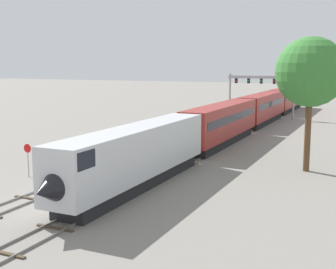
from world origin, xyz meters
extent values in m
plane|color=gray|center=(0.00, 0.00, 0.00)|extent=(400.00, 400.00, 0.00)
cube|color=slate|center=(1.28, 60.00, 0.08)|extent=(0.07, 200.00, 0.16)
cube|color=slate|center=(2.72, 60.00, 0.08)|extent=(0.07, 200.00, 0.16)
cube|color=#473828|center=(2.00, -10.00, 0.05)|extent=(2.60, 0.24, 0.10)
cube|color=#473828|center=(2.00, -6.00, 0.05)|extent=(2.60, 0.24, 0.10)
cube|color=#473828|center=(2.00, -2.00, 0.05)|extent=(2.60, 0.24, 0.10)
cube|color=#473828|center=(2.00, 2.00, 0.05)|extent=(2.60, 0.24, 0.10)
cube|color=#473828|center=(2.00, 6.00, 0.05)|extent=(2.60, 0.24, 0.10)
cube|color=#473828|center=(2.00, 10.00, 0.05)|extent=(2.60, 0.24, 0.10)
cube|color=#473828|center=(2.00, 14.00, 0.05)|extent=(2.60, 0.24, 0.10)
cube|color=#473828|center=(2.00, 18.00, 0.05)|extent=(2.60, 0.24, 0.10)
cube|color=#473828|center=(2.00, 22.00, 0.05)|extent=(2.60, 0.24, 0.10)
cube|color=#473828|center=(2.00, 26.00, 0.05)|extent=(2.60, 0.24, 0.10)
cube|color=#473828|center=(2.00, 30.00, 0.05)|extent=(2.60, 0.24, 0.10)
cube|color=#473828|center=(2.00, 34.00, 0.05)|extent=(2.60, 0.24, 0.10)
cube|color=#473828|center=(2.00, 38.00, 0.05)|extent=(2.60, 0.24, 0.10)
cube|color=#473828|center=(2.00, 42.00, 0.05)|extent=(2.60, 0.24, 0.10)
cube|color=#473828|center=(2.00, 46.00, 0.05)|extent=(2.60, 0.24, 0.10)
cube|color=#473828|center=(2.00, 50.00, 0.05)|extent=(2.60, 0.24, 0.10)
cube|color=#473828|center=(2.00, 54.00, 0.05)|extent=(2.60, 0.24, 0.10)
cube|color=#473828|center=(2.00, 58.00, 0.05)|extent=(2.60, 0.24, 0.10)
cube|color=#473828|center=(2.00, 62.00, 0.05)|extent=(2.60, 0.24, 0.10)
cube|color=#473828|center=(2.00, 66.00, 0.05)|extent=(2.60, 0.24, 0.10)
cube|color=#473828|center=(2.00, 70.00, 0.05)|extent=(2.60, 0.24, 0.10)
cube|color=#473828|center=(2.00, 74.00, 0.05)|extent=(2.60, 0.24, 0.10)
cube|color=#473828|center=(2.00, 78.00, 0.05)|extent=(2.60, 0.24, 0.10)
cube|color=#473828|center=(2.00, 82.00, 0.05)|extent=(2.60, 0.24, 0.10)
cube|color=#473828|center=(2.00, 86.00, 0.05)|extent=(2.60, 0.24, 0.10)
cube|color=#473828|center=(2.00, 90.00, 0.05)|extent=(2.60, 0.24, 0.10)
cube|color=#473828|center=(2.00, 94.00, 0.05)|extent=(2.60, 0.24, 0.10)
cube|color=#473828|center=(2.00, 98.00, 0.05)|extent=(2.60, 0.24, 0.10)
cube|color=#473828|center=(2.00, 102.00, 0.05)|extent=(2.60, 0.24, 0.10)
cube|color=#473828|center=(2.00, 106.00, 0.05)|extent=(2.60, 0.24, 0.10)
cube|color=#473828|center=(2.00, 110.00, 0.05)|extent=(2.60, 0.24, 0.10)
cube|color=#473828|center=(2.00, 114.00, 0.05)|extent=(2.60, 0.24, 0.10)
cube|color=#473828|center=(2.00, 118.00, 0.05)|extent=(2.60, 0.24, 0.10)
cube|color=#473828|center=(2.00, 122.00, 0.05)|extent=(2.60, 0.24, 0.10)
cube|color=#473828|center=(2.00, 126.00, 0.05)|extent=(2.60, 0.24, 0.10)
cube|color=#473828|center=(2.00, 130.00, 0.05)|extent=(2.60, 0.24, 0.10)
cube|color=#473828|center=(2.00, 134.00, 0.05)|extent=(2.60, 0.24, 0.10)
cube|color=#473828|center=(2.00, 138.00, 0.05)|extent=(2.60, 0.24, 0.10)
cube|color=#473828|center=(2.00, 142.00, 0.05)|extent=(2.60, 0.24, 0.10)
cube|color=#473828|center=(2.00, 146.00, 0.05)|extent=(2.60, 0.24, 0.10)
cube|color=#473828|center=(2.00, 150.00, 0.05)|extent=(2.60, 0.24, 0.10)
cube|color=#473828|center=(2.00, 154.00, 0.05)|extent=(2.60, 0.24, 0.10)
cube|color=#473828|center=(2.00, 158.00, 0.05)|extent=(2.60, 0.24, 0.10)
cube|color=slate|center=(-4.22, 40.00, 0.08)|extent=(0.07, 160.00, 0.16)
cube|color=slate|center=(-2.78, 40.00, 0.08)|extent=(0.07, 160.00, 0.16)
cube|color=#473828|center=(-3.50, -2.00, 0.05)|extent=(2.60, 0.24, 0.10)
cube|color=#473828|center=(-3.50, 2.00, 0.05)|extent=(2.60, 0.24, 0.10)
cube|color=#473828|center=(-3.50, 6.00, 0.05)|extent=(2.60, 0.24, 0.10)
cube|color=#473828|center=(-3.50, 10.00, 0.05)|extent=(2.60, 0.24, 0.10)
cube|color=#473828|center=(-3.50, 14.00, 0.05)|extent=(2.60, 0.24, 0.10)
cube|color=#473828|center=(-3.50, 18.00, 0.05)|extent=(2.60, 0.24, 0.10)
cube|color=#473828|center=(-3.50, 22.00, 0.05)|extent=(2.60, 0.24, 0.10)
cube|color=#473828|center=(-3.50, 26.00, 0.05)|extent=(2.60, 0.24, 0.10)
cube|color=#473828|center=(-3.50, 30.00, 0.05)|extent=(2.60, 0.24, 0.10)
cube|color=#473828|center=(-3.50, 34.00, 0.05)|extent=(2.60, 0.24, 0.10)
cube|color=#473828|center=(-3.50, 38.00, 0.05)|extent=(2.60, 0.24, 0.10)
cube|color=#473828|center=(-3.50, 42.00, 0.05)|extent=(2.60, 0.24, 0.10)
cube|color=#473828|center=(-3.50, 46.00, 0.05)|extent=(2.60, 0.24, 0.10)
cube|color=#473828|center=(-3.50, 50.00, 0.05)|extent=(2.60, 0.24, 0.10)
cube|color=#473828|center=(-3.50, 54.00, 0.05)|extent=(2.60, 0.24, 0.10)
cube|color=#473828|center=(-3.50, 58.00, 0.05)|extent=(2.60, 0.24, 0.10)
cube|color=#473828|center=(-3.50, 62.00, 0.05)|extent=(2.60, 0.24, 0.10)
cube|color=#473828|center=(-3.50, 66.00, 0.05)|extent=(2.60, 0.24, 0.10)
cube|color=#473828|center=(-3.50, 70.00, 0.05)|extent=(2.60, 0.24, 0.10)
cube|color=#473828|center=(-3.50, 74.00, 0.05)|extent=(2.60, 0.24, 0.10)
cube|color=#473828|center=(-3.50, 78.00, 0.05)|extent=(2.60, 0.24, 0.10)
cube|color=#473828|center=(-3.50, 82.00, 0.05)|extent=(2.60, 0.24, 0.10)
cube|color=#473828|center=(-3.50, 86.00, 0.05)|extent=(2.60, 0.24, 0.10)
cube|color=#473828|center=(-3.50, 90.00, 0.05)|extent=(2.60, 0.24, 0.10)
cube|color=#473828|center=(-3.50, 94.00, 0.05)|extent=(2.60, 0.24, 0.10)
cube|color=#473828|center=(-3.50, 98.00, 0.05)|extent=(2.60, 0.24, 0.10)
cube|color=#473828|center=(-3.50, 102.00, 0.05)|extent=(2.60, 0.24, 0.10)
cube|color=#473828|center=(-3.50, 106.00, 0.05)|extent=(2.60, 0.24, 0.10)
cube|color=#473828|center=(-3.50, 110.00, 0.05)|extent=(2.60, 0.24, 0.10)
cube|color=#473828|center=(-3.50, 114.00, 0.05)|extent=(2.60, 0.24, 0.10)
cube|color=#473828|center=(-3.50, 118.00, 0.05)|extent=(2.60, 0.24, 0.10)
cube|color=silver|center=(2.00, 4.10, 2.90)|extent=(3.00, 20.20, 3.80)
cone|color=black|center=(2.00, -6.20, 2.50)|extent=(2.88, 2.60, 2.88)
cube|color=black|center=(2.00, -4.80, 4.04)|extent=(3.04, 1.80, 1.10)
cube|color=black|center=(2.00, 4.10, 0.50)|extent=(2.52, 18.18, 1.00)
cube|color=maroon|center=(2.00, 25.30, 2.90)|extent=(3.00, 20.20, 3.80)
cube|color=black|center=(2.00, 25.30, 3.30)|extent=(3.04, 18.58, 0.90)
cube|color=black|center=(2.00, 25.30, 0.50)|extent=(2.52, 18.18, 1.00)
cube|color=maroon|center=(2.00, 46.50, 2.90)|extent=(3.00, 20.20, 3.80)
cube|color=black|center=(2.00, 46.50, 3.30)|extent=(3.04, 18.58, 0.90)
cube|color=black|center=(2.00, 46.50, 0.50)|extent=(2.52, 18.18, 1.00)
cube|color=maroon|center=(2.00, 67.70, 2.90)|extent=(3.00, 20.20, 3.80)
cube|color=black|center=(2.00, 67.70, 3.30)|extent=(3.04, 18.58, 0.90)
cube|color=black|center=(2.00, 67.70, 0.50)|extent=(2.52, 18.18, 1.00)
cylinder|color=#999BA0|center=(-6.00, 54.26, 3.92)|extent=(0.36, 0.36, 7.84)
cylinder|color=#999BA0|center=(5.50, 54.26, 3.92)|extent=(0.36, 0.36, 7.84)
cube|color=#999BA0|center=(-0.25, 54.26, 7.24)|extent=(12.10, 0.36, 0.50)
cube|color=black|center=(-4.85, 54.31, 6.54)|extent=(0.44, 0.32, 0.90)
sphere|color=red|center=(-4.85, 54.12, 6.54)|extent=(0.28, 0.28, 0.28)
cube|color=black|center=(-2.55, 54.31, 6.54)|extent=(0.44, 0.32, 0.90)
sphere|color=green|center=(-2.55, 54.12, 6.54)|extent=(0.28, 0.28, 0.28)
cube|color=black|center=(-0.25, 54.31, 6.54)|extent=(0.44, 0.32, 0.90)
sphere|color=green|center=(-0.25, 54.12, 6.54)|extent=(0.28, 0.28, 0.28)
cube|color=black|center=(2.05, 54.31, 6.54)|extent=(0.44, 0.32, 0.90)
sphere|color=red|center=(2.05, 54.12, 6.54)|extent=(0.28, 0.28, 0.28)
cube|color=black|center=(4.35, 54.31, 6.54)|extent=(0.44, 0.32, 0.90)
sphere|color=green|center=(4.35, 54.12, 6.54)|extent=(0.28, 0.28, 0.28)
cylinder|color=gray|center=(-8.00, 2.99, 1.10)|extent=(0.08, 0.08, 2.20)
cylinder|color=red|center=(-8.00, 2.97, 2.50)|extent=(0.76, 0.03, 0.76)
cylinder|color=brown|center=(13.27, 15.27, 3.37)|extent=(0.56, 0.56, 6.74)
sphere|color=#387A33|center=(13.27, 15.27, 8.90)|extent=(6.18, 6.18, 6.18)
camera|label=1|loc=(18.74, -26.36, 9.62)|focal=48.50mm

